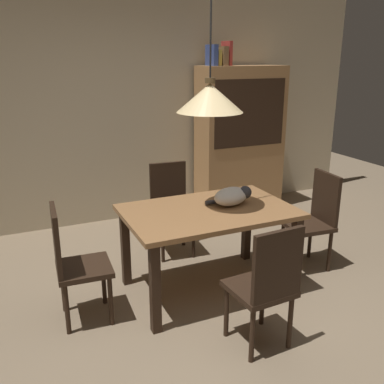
% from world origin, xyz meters
% --- Properties ---
extents(ground, '(10.00, 10.00, 0.00)m').
position_xyz_m(ground, '(0.00, 0.00, 0.00)').
color(ground, '#847056').
extents(back_wall, '(6.40, 0.10, 2.90)m').
position_xyz_m(back_wall, '(0.00, 2.65, 1.45)').
color(back_wall, beige).
rests_on(back_wall, ground).
extents(dining_table, '(1.40, 0.90, 0.75)m').
position_xyz_m(dining_table, '(0.10, 0.58, 0.65)').
color(dining_table, olive).
rests_on(dining_table, ground).
extents(chair_near_front, '(0.42, 0.42, 0.93)m').
position_xyz_m(chair_near_front, '(0.11, -0.30, 0.51)').
color(chair_near_front, black).
rests_on(chair_near_front, ground).
extents(chair_far_back, '(0.43, 0.43, 0.93)m').
position_xyz_m(chair_far_back, '(0.11, 1.46, 0.51)').
color(chair_far_back, black).
rests_on(chair_far_back, ground).
extents(chair_left_side, '(0.43, 0.43, 0.93)m').
position_xyz_m(chair_left_side, '(-1.03, 0.59, 0.51)').
color(chair_left_side, black).
rests_on(chair_left_side, ground).
extents(chair_right_side, '(0.43, 0.43, 0.93)m').
position_xyz_m(chair_right_side, '(1.23, 0.58, 0.51)').
color(chair_right_side, black).
rests_on(chair_right_side, ground).
extents(cat_sleeping, '(0.41, 0.32, 0.16)m').
position_xyz_m(cat_sleeping, '(0.34, 0.61, 0.83)').
color(cat_sleeping, silver).
rests_on(cat_sleeping, dining_table).
extents(pendant_lamp, '(0.52, 0.52, 1.30)m').
position_xyz_m(pendant_lamp, '(0.10, 0.58, 1.66)').
color(pendant_lamp, beige).
extents(hutch_bookcase, '(1.12, 0.45, 1.85)m').
position_xyz_m(hutch_bookcase, '(1.41, 2.32, 0.89)').
color(hutch_bookcase, '#A87A4C').
rests_on(hutch_bookcase, ground).
extents(book_blue_wide, '(0.06, 0.24, 0.24)m').
position_xyz_m(book_blue_wide, '(0.99, 2.32, 1.97)').
color(book_blue_wide, '#384C93').
rests_on(book_blue_wide, hutch_bookcase).
extents(book_yellow_short, '(0.04, 0.20, 0.18)m').
position_xyz_m(book_yellow_short, '(1.05, 2.32, 1.94)').
color(book_yellow_short, gold).
rests_on(book_yellow_short, hutch_bookcase).
extents(book_brown_thick, '(0.06, 0.24, 0.22)m').
position_xyz_m(book_brown_thick, '(1.12, 2.32, 1.96)').
color(book_brown_thick, brown).
rests_on(book_brown_thick, hutch_bookcase).
extents(book_red_tall, '(0.04, 0.22, 0.28)m').
position_xyz_m(book_red_tall, '(1.19, 2.32, 1.99)').
color(book_red_tall, '#B73833').
rests_on(book_red_tall, hutch_bookcase).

